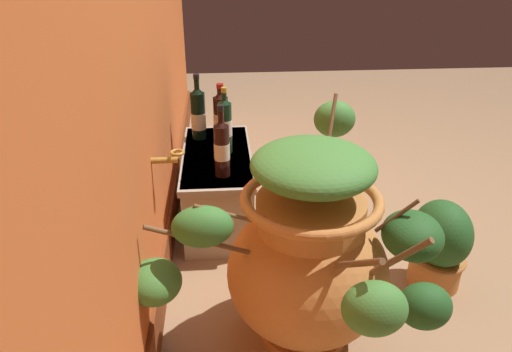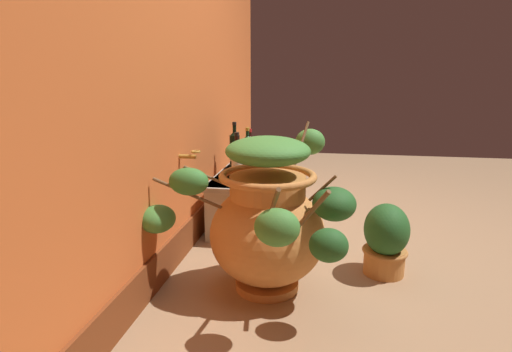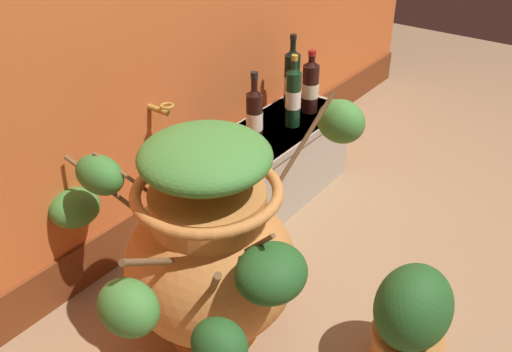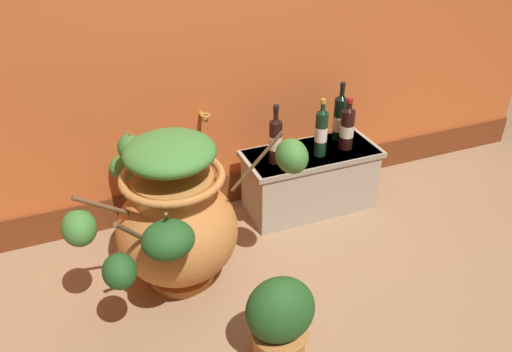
{
  "view_description": "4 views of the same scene",
  "coord_description": "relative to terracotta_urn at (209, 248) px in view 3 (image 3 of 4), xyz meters",
  "views": [
    {
      "loc": [
        -1.8,
        0.84,
        1.38
      ],
      "look_at": [
        0.03,
        0.69,
        0.47
      ],
      "focal_mm": 34.32,
      "sensor_mm": 36.0,
      "label": 1
    },
    {
      "loc": [
        -2.27,
        0.29,
        1.05
      ],
      "look_at": [
        0.02,
        0.67,
        0.49
      ],
      "focal_mm": 28.13,
      "sensor_mm": 36.0,
      "label": 2
    },
    {
      "loc": [
        -1.47,
        -0.43,
        1.53
      ],
      "look_at": [
        0.04,
        0.69,
        0.37
      ],
      "focal_mm": 39.14,
      "sensor_mm": 36.0,
      "label": 3
    },
    {
      "loc": [
        -0.78,
        -1.39,
        1.78
      ],
      "look_at": [
        0.04,
        0.65,
        0.43
      ],
      "focal_mm": 35.8,
      "sensor_mm": 36.0,
      "label": 4
    }
  ],
  "objects": [
    {
      "name": "stone_ledge",
      "position": [
        0.88,
        0.32,
        -0.17
      ],
      "size": [
        0.79,
        0.35,
        0.38
      ],
      "color": "#B2A893",
      "rests_on": "ground_plane"
    },
    {
      "name": "ground_plane",
      "position": [
        0.42,
        -0.54,
        -0.38
      ],
      "size": [
        7.0,
        7.0,
        0.0
      ],
      "primitive_type": "plane",
      "color": "#9E7A56"
    },
    {
      "name": "wine_bottle_right",
      "position": [
        1.08,
        0.29,
        0.14
      ],
      "size": [
        0.08,
        0.08,
        0.3
      ],
      "color": "black",
      "rests_on": "stone_ledge"
    },
    {
      "name": "potted_shrub",
      "position": [
        0.27,
        -0.61,
        -0.17
      ],
      "size": [
        0.29,
        0.24,
        0.4
      ],
      "color": "#CC7F3D",
      "rests_on": "ground_plane"
    },
    {
      "name": "wine_bottle_middle",
      "position": [
        0.91,
        0.27,
        0.15
      ],
      "size": [
        0.07,
        0.07,
        0.34
      ],
      "color": "black",
      "rests_on": "stone_ledge"
    },
    {
      "name": "terracotta_urn",
      "position": [
        0.0,
        0.0,
        0.0
      ],
      "size": [
        1.06,
        1.02,
        0.81
      ],
      "color": "#CC7F3D",
      "rests_on": "ground_plane"
    },
    {
      "name": "wine_bottle_left",
      "position": [
        0.64,
        0.29,
        0.15
      ],
      "size": [
        0.07,
        0.07,
        0.34
      ],
      "color": "black",
      "rests_on": "stone_ledge"
    },
    {
      "name": "wine_bottle_back",
      "position": [
        1.11,
        0.41,
        0.15
      ],
      "size": [
        0.08,
        0.08,
        0.35
      ],
      "color": "black",
      "rests_on": "stone_ledge"
    }
  ]
}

